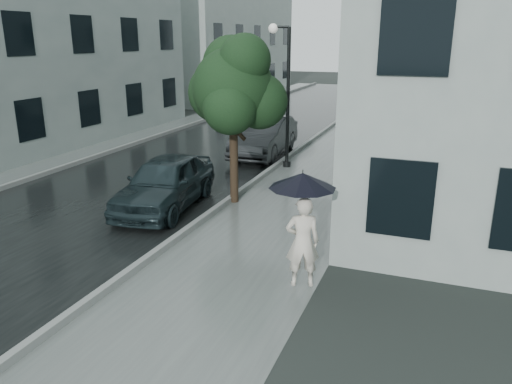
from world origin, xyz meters
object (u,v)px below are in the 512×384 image
at_px(lamp_post, 284,87).
at_px(car_near, 165,182).
at_px(pedestrian, 303,242).
at_px(car_far, 264,136).
at_px(street_tree, 234,87).

distance_m(lamp_post, car_near, 6.10).
bearing_deg(pedestrian, car_far, -87.59).
bearing_deg(street_tree, lamp_post, 89.55).
bearing_deg(lamp_post, street_tree, -97.32).
distance_m(street_tree, car_far, 6.38).
bearing_deg(car_near, pedestrian, -39.35).
distance_m(street_tree, car_near, 3.18).
xyz_separation_m(lamp_post, car_far, (-1.23, 1.49, -2.07)).
height_order(car_near, car_far, car_far).
relative_size(lamp_post, car_near, 1.17).
bearing_deg(car_far, street_tree, -81.03).
distance_m(pedestrian, car_near, 5.58).
distance_m(car_near, car_far, 6.99).
height_order(pedestrian, lamp_post, lamp_post).
relative_size(street_tree, car_far, 1.01).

